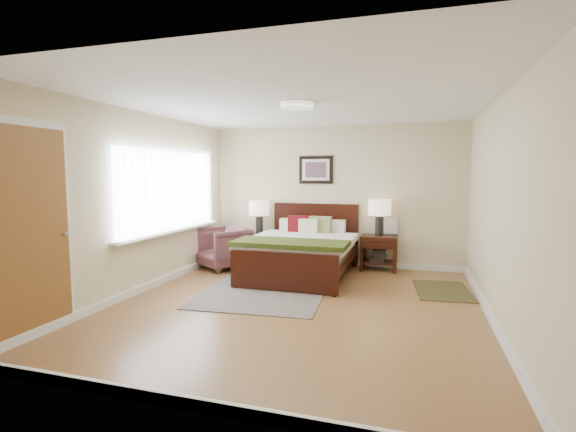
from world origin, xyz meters
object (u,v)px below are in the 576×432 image
object	(u,v)px
bed	(302,245)
armchair	(223,248)
rug_persian	(268,288)
lamp_left	(259,211)
nightstand_right	(379,249)
nightstand_left	(259,240)
lamp_right	(380,210)

from	to	relation	value
bed	armchair	size ratio (longest dim) A/B	2.57
bed	rug_persian	world-z (taller)	bed
lamp_left	armchair	size ratio (longest dim) A/B	0.77
bed	nightstand_right	world-z (taller)	bed
nightstand_right	rug_persian	world-z (taller)	nightstand_right
bed	nightstand_left	distance (m)	1.27
armchair	lamp_right	bearing A→B (deg)	46.95
lamp_right	nightstand_right	bearing A→B (deg)	-90.00
nightstand_right	lamp_right	size ratio (longest dim) A/B	0.99
rug_persian	bed	bearing A→B (deg)	67.87
lamp_right	armchair	xyz separation A→B (m)	(-2.62, -0.63, -0.68)
armchair	nightstand_left	bearing A→B (deg)	87.51
lamp_right	lamp_left	bearing A→B (deg)	180.00
nightstand_left	lamp_right	distance (m)	2.27
lamp_left	lamp_right	xyz separation A→B (m)	(2.18, 0.00, 0.06)
nightstand_right	lamp_right	xyz separation A→B (m)	(0.00, 0.01, 0.67)
nightstand_left	lamp_left	size ratio (longest dim) A/B	0.88
bed	lamp_right	size ratio (longest dim) A/B	3.32
nightstand_right	armchair	world-z (taller)	armchair
nightstand_left	lamp_left	bearing A→B (deg)	90.00
lamp_right	rug_persian	size ratio (longest dim) A/B	0.26
bed	lamp_left	xyz separation A→B (m)	(-1.02, 0.77, 0.47)
bed	rug_persian	size ratio (longest dim) A/B	0.86
bed	lamp_right	xyz separation A→B (m)	(1.16, 0.77, 0.53)
nightstand_left	lamp_left	distance (m)	0.56
bed	lamp_right	bearing A→B (deg)	33.47
lamp_left	armchair	distance (m)	0.98
bed	armchair	xyz separation A→B (m)	(-1.46, 0.14, -0.15)
nightstand_right	rug_persian	size ratio (longest dim) A/B	0.26
nightstand_right	lamp_left	distance (m)	2.26
nightstand_left	lamp_right	bearing A→B (deg)	0.52
armchair	rug_persian	xyz separation A→B (m)	(1.19, -1.01, -0.35)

